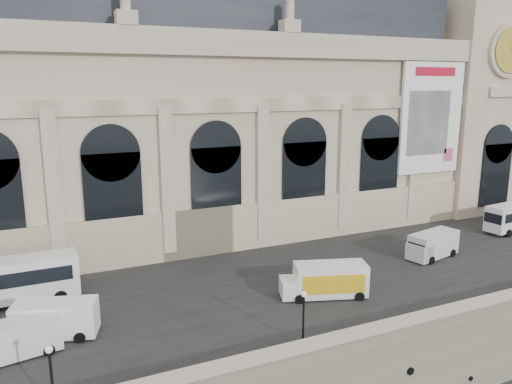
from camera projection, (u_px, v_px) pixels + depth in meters
quay at (212, 241)px, 64.92m from camera, size 160.00×70.00×6.00m
street at (289, 274)px, 45.64m from camera, size 160.00×24.00×0.06m
parapet at (384, 333)px, 33.63m from camera, size 160.00×1.40×1.21m
museum at (171, 114)px, 55.21m from camera, size 69.00×18.70×29.10m
clock_pavilion at (461, 81)px, 68.17m from camera, size 13.00×14.72×36.70m
van_a at (11, 341)px, 31.43m from camera, size 5.63×2.93×2.39m
van_b at (50, 320)px, 34.06m from camera, size 6.10×3.78×2.55m
van_c at (431, 245)px, 49.48m from camera, size 6.18×3.38×2.61m
box_truck at (326, 280)px, 40.51m from camera, size 7.33×4.30×2.82m
lamp_left at (52, 381)px, 25.96m from camera, size 0.40×0.40×3.95m
lamp_right at (303, 318)px, 32.96m from camera, size 0.39×0.39×3.81m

